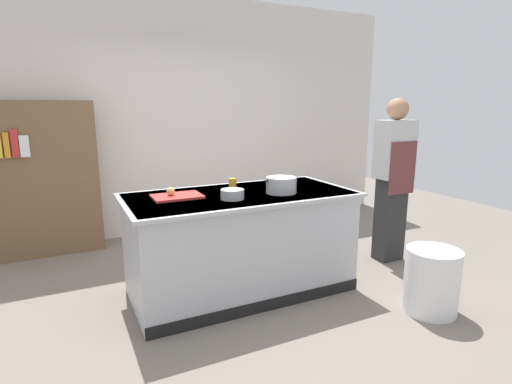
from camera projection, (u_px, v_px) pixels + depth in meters
The scene contains 11 objects.
ground_plane at pixel (241, 289), 3.67m from camera, with size 10.00×10.00×0.00m, color slate.
back_wall at pixel (174, 117), 5.20m from camera, with size 6.40×0.12×3.00m, color silver.
counter_island at pixel (241, 241), 3.57m from camera, with size 1.98×0.98×0.90m.
cutting_board at pixel (177, 196), 3.32m from camera, with size 0.40×0.28×0.02m, color red.
onion at pixel (171, 191), 3.31m from camera, with size 0.07×0.07×0.07m, color tan.
stock_pot at pixel (281, 185), 3.49m from camera, with size 0.33×0.26×0.14m.
mixing_bowl at pixel (232, 194), 3.27m from camera, with size 0.19×0.19×0.08m, color #B7BABF.
juice_cup at pixel (233, 184), 3.65m from camera, with size 0.07×0.07×0.10m, color yellow.
trash_bin at pixel (432, 281), 3.24m from camera, with size 0.42×0.42×0.53m, color white.
person_chef at pixel (393, 177), 4.22m from camera, with size 0.38×0.25×1.72m.
bookshelf at pixel (45, 179), 4.41m from camera, with size 1.10×0.31×1.70m.
Camera 1 is at (-1.37, -3.11, 1.65)m, focal length 28.21 mm.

